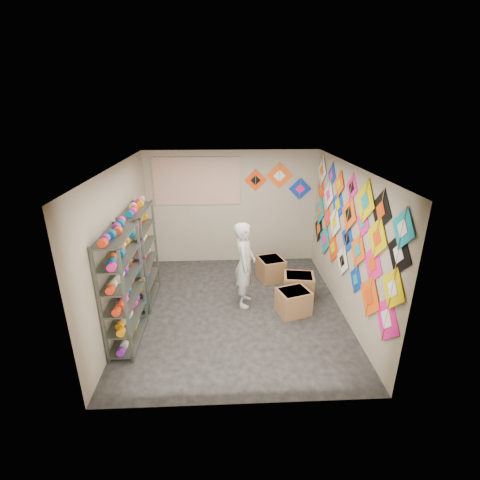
{
  "coord_description": "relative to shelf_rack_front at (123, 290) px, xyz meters",
  "views": [
    {
      "loc": [
        -0.18,
        -5.68,
        3.65
      ],
      "look_at": [
        0.1,
        0.3,
        1.3
      ],
      "focal_mm": 26.0,
      "sensor_mm": 36.0,
      "label": 1
    }
  ],
  "objects": [
    {
      "name": "shelf_rack_back",
      "position": [
        0.0,
        1.3,
        0.0
      ],
      "size": [
        0.4,
        1.1,
        1.9
      ],
      "primitive_type": "cube",
      "color": "#4C5147",
      "rests_on": "ground"
    },
    {
      "name": "ground",
      "position": [
        1.78,
        0.85,
        -0.95
      ],
      "size": [
        4.5,
        4.5,
        0.0
      ],
      "primitive_type": "plane",
      "color": "black"
    },
    {
      "name": "room_walls",
      "position": [
        1.78,
        0.85,
        0.69
      ],
      "size": [
        4.5,
        4.5,
        4.5
      ],
      "color": "tan",
      "rests_on": "ground"
    },
    {
      "name": "poster",
      "position": [
        0.98,
        3.08,
        1.05
      ],
      "size": [
        2.0,
        0.01,
        1.1
      ],
      "primitive_type": "cube",
      "color": "#9F53B5",
      "rests_on": "room_walls"
    },
    {
      "name": "shelf_rack_front",
      "position": [
        0.0,
        0.0,
        0.0
      ],
      "size": [
        0.4,
        1.1,
        1.9
      ],
      "primitive_type": "cube",
      "color": "#4C5147",
      "rests_on": "ground"
    },
    {
      "name": "carton_b",
      "position": [
        3.06,
        1.27,
        -0.71
      ],
      "size": [
        0.65,
        0.56,
        0.48
      ],
      "primitive_type": "cube",
      "rotation": [
        0.0,
        0.0,
        -0.15
      ],
      "color": "#9C7044",
      "rests_on": "ground"
    },
    {
      "name": "carton_a",
      "position": [
        2.85,
        0.68,
        -0.72
      ],
      "size": [
        0.68,
        0.62,
        0.47
      ],
      "primitive_type": "cube",
      "rotation": [
        0.0,
        0.0,
        0.32
      ],
      "color": "#9C7044",
      "rests_on": "ground"
    },
    {
      "name": "kite_wall_display",
      "position": [
        3.76,
        0.82,
        0.66
      ],
      "size": [
        0.06,
        4.32,
        2.04
      ],
      "color": "#F91883",
      "rests_on": "room_walls"
    },
    {
      "name": "back_wall_kites",
      "position": [
        2.87,
        3.09,
        1.04
      ],
      "size": [
        1.58,
        0.02,
        0.89
      ],
      "color": "#F63D09",
      "rests_on": "room_walls"
    },
    {
      "name": "string_spools",
      "position": [
        -0.0,
        0.65,
        0.1
      ],
      "size": [
        0.12,
        2.36,
        0.12
      ],
      "color": "#FF1F83",
      "rests_on": "ground"
    },
    {
      "name": "carton_c",
      "position": [
        2.61,
        2.05,
        -0.7
      ],
      "size": [
        0.65,
        0.68,
        0.49
      ],
      "primitive_type": "cube",
      "rotation": [
        0.0,
        0.0,
        0.27
      ],
      "color": "#9C7044",
      "rests_on": "ground"
    },
    {
      "name": "shopkeeper",
      "position": [
        1.96,
        1.07,
        -0.12
      ],
      "size": [
        0.72,
        0.58,
        1.67
      ],
      "primitive_type": "imported",
      "rotation": [
        0.0,
        0.0,
        1.42
      ],
      "color": "beige",
      "rests_on": "ground"
    }
  ]
}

